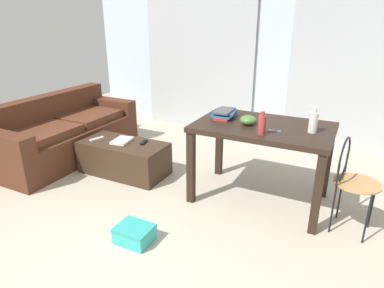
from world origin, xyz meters
TOP-DOWN VIEW (x-y plane):
  - ground_plane at (0.00, 1.40)m, footprint 8.63×8.63m
  - wall_back at (0.00, 3.59)m, footprint 6.06×0.10m
  - curtains at (0.00, 3.51)m, footprint 4.14×0.03m
  - couch at (-2.20, 1.60)m, footprint 0.84×1.96m
  - coffee_table at (-1.18, 1.53)m, footprint 1.02×0.51m
  - craft_table at (0.42, 1.65)m, footprint 1.28×0.83m
  - wire_chair at (1.24, 1.49)m, footprint 0.38×0.40m
  - bottle_near at (0.48, 1.38)m, footprint 0.07×0.07m
  - bottle_far at (0.87, 1.63)m, footprint 0.08×0.08m
  - bowl at (0.29, 1.59)m, footprint 0.16×0.16m
  - book_stack at (-0.00, 1.71)m, footprint 0.24×0.30m
  - scissors at (0.58, 1.52)m, footprint 0.11×0.05m
  - tv_remote_primary at (-0.96, 1.63)m, footprint 0.08×0.15m
  - tv_remote_secondary at (-1.52, 1.47)m, footprint 0.10×0.18m
  - magazine at (-1.21, 1.55)m, footprint 0.22×0.28m
  - shoebox at (-0.29, 0.49)m, footprint 0.30×0.24m

SIDE VIEW (x-z plane):
  - ground_plane at x=0.00m, z-range 0.00..0.00m
  - shoebox at x=-0.29m, z-range 0.00..0.14m
  - coffee_table at x=-1.18m, z-range 0.00..0.38m
  - couch at x=-2.20m, z-range -0.09..0.71m
  - tv_remote_secondary at x=-1.52m, z-range 0.38..0.40m
  - tv_remote_primary at x=-0.96m, z-range 0.38..0.40m
  - magazine at x=-1.21m, z-range 0.38..0.41m
  - wire_chair at x=1.24m, z-range 0.11..0.95m
  - craft_table at x=0.42m, z-range 0.29..1.08m
  - scissors at x=0.58m, z-range 0.80..0.80m
  - book_stack at x=0.00m, z-range 0.80..0.88m
  - bowl at x=0.29m, z-range 0.80..0.89m
  - bottle_near at x=0.48m, z-range 0.78..0.99m
  - bottle_far at x=0.87m, z-range 0.78..1.00m
  - curtains at x=0.00m, z-range 0.00..2.27m
  - wall_back at x=0.00m, z-range 0.00..2.57m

